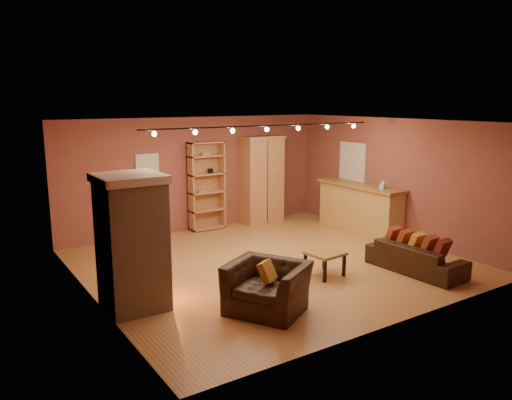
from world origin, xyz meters
TOP-DOWN VIEW (x-y plane):
  - floor at (0.00, 0.00)m, footprint 7.00×7.00m
  - ceiling at (0.00, 0.00)m, footprint 7.00×7.00m
  - back_wall at (0.00, 3.25)m, footprint 7.00×0.02m
  - left_wall at (-3.50, 0.00)m, footprint 0.02×6.50m
  - right_wall at (3.50, 0.00)m, footprint 0.02×6.50m
  - fireplace at (-3.04, -0.60)m, footprint 1.01×0.98m
  - back_window at (-1.30, 3.23)m, footprint 0.56×0.04m
  - bookcase at (0.16, 3.13)m, footprint 0.90×0.35m
  - armoire at (1.72, 2.96)m, footprint 1.13×0.64m
  - bar_counter at (3.20, 0.81)m, footprint 0.66×2.48m
  - tissue_box at (3.15, 0.06)m, footprint 0.14×0.14m
  - right_window at (3.47, 1.40)m, footprint 0.05×0.90m
  - loveseat at (1.99, -1.90)m, footprint 0.63×1.90m
  - armchair at (-1.38, -1.84)m, footprint 1.25×1.39m
  - coffee_table at (0.40, -1.13)m, footprint 0.66×0.66m
  - track_rail at (0.00, 0.20)m, footprint 5.20×0.09m

SIDE VIEW (x-z plane):
  - floor at x=0.00m, z-range 0.00..0.00m
  - loveseat at x=1.99m, z-range 0.00..0.77m
  - coffee_table at x=0.40m, z-range 0.16..0.62m
  - armchair at x=-1.38m, z-range 0.00..1.02m
  - bar_counter at x=3.20m, z-range 0.01..1.20m
  - fireplace at x=-3.04m, z-range 0.00..2.12m
  - bookcase at x=0.16m, z-range 0.02..2.22m
  - armoire at x=1.72m, z-range 0.00..2.30m
  - tissue_box at x=3.15m, z-range 1.16..1.39m
  - back_wall at x=0.00m, z-range 0.00..2.80m
  - left_wall at x=-3.50m, z-range 0.00..2.80m
  - right_wall at x=3.50m, z-range 0.00..2.80m
  - back_window at x=-1.30m, z-range 1.12..1.98m
  - right_window at x=3.47m, z-range 1.15..2.15m
  - track_rail at x=0.00m, z-range 2.62..2.75m
  - ceiling at x=0.00m, z-range 2.80..2.80m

